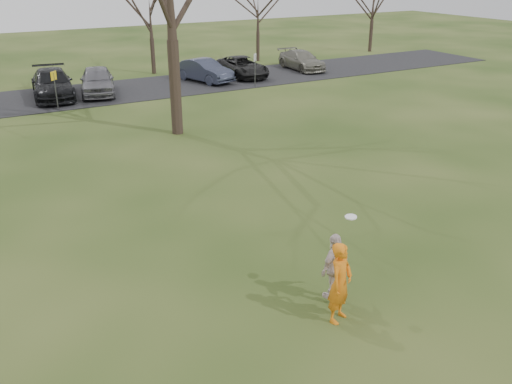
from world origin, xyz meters
TOP-DOWN VIEW (x-y plane):
  - ground at (0.00, 0.00)m, footprint 120.00×120.00m
  - parking_strip at (0.00, 25.00)m, footprint 62.00×6.50m
  - player_defender at (-0.23, -0.16)m, footprint 0.82×0.71m
  - car_3 at (-1.64, 25.10)m, footprint 2.83×5.64m
  - car_4 at (0.85, 24.71)m, footprint 2.94×5.00m
  - car_5 at (7.89, 25.01)m, footprint 2.76×4.61m
  - car_6 at (10.85, 25.28)m, footprint 2.35×4.85m
  - car_7 at (15.85, 25.52)m, footprint 2.03×4.62m
  - catching_play at (0.11, 0.50)m, footprint 1.04×0.69m
  - sign_yellow at (-2.00, 22.00)m, footprint 0.35×0.35m
  - sign_white at (10.00, 22.00)m, footprint 0.35×0.35m
  - small_tree_row at (4.38, 30.06)m, footprint 55.00×5.90m

SIDE VIEW (x-z plane):
  - ground at x=0.00m, z-range 0.00..0.00m
  - parking_strip at x=0.00m, z-range 0.00..0.04m
  - car_7 at x=15.85m, z-range 0.04..1.36m
  - car_6 at x=10.85m, z-range 0.04..1.37m
  - car_5 at x=7.89m, z-range 0.04..1.47m
  - car_3 at x=-1.64m, z-range 0.04..1.61m
  - car_4 at x=0.85m, z-range 0.04..1.64m
  - catching_play at x=0.11m, z-range -0.10..1.96m
  - player_defender at x=-0.23m, z-range 0.00..1.89m
  - sign_yellow at x=-2.00m, z-range 0.41..2.49m
  - sign_white at x=10.00m, z-range 0.41..2.49m
  - small_tree_row at x=4.38m, z-range -0.36..8.14m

